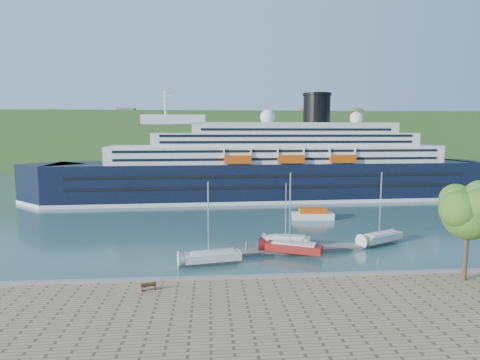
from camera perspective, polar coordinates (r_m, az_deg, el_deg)
name	(u,v)px	position (r m, az deg, el deg)	size (l,w,h in m)	color
ground	(301,285)	(42.40, 8.68, -14.59)	(400.00, 400.00, 0.00)	#2D514E
far_hillside	(229,140)	(183.68, -1.56, 5.73)	(400.00, 50.00, 24.00)	#355622
quay_coping	(302,275)	(41.81, 8.77, -13.22)	(220.00, 0.50, 0.30)	slate
cruise_ship	(267,146)	(92.35, 3.92, 4.80)	(108.74, 15.83, 24.42)	black
park_bench	(148,286)	(38.86, -12.89, -14.43)	(1.40, 0.57, 0.90)	#4B2215
promenade_tree	(467,227)	(44.69, 29.60, -5.83)	(6.43, 6.43, 10.64)	#2F6219
floating_pontoon	(293,250)	(53.34, 7.50, -9.82)	(18.52, 2.26, 0.41)	slate
sailboat_white_near	(213,225)	(46.83, -3.91, -6.47)	(7.24, 2.01, 9.35)	silver
sailboat_red	(294,217)	(50.40, 7.71, -5.19)	(7.73, 2.15, 9.98)	maroon
sailboat_white_far	(383,210)	(58.57, 19.63, -4.04)	(7.43, 2.06, 9.59)	silver
tender_launch	(313,214)	(72.80, 10.31, -4.72)	(7.35, 2.51, 2.03)	#C8460B
sailboat_extra	(289,216)	(54.96, 6.97, -5.13)	(6.34, 1.76, 8.19)	silver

